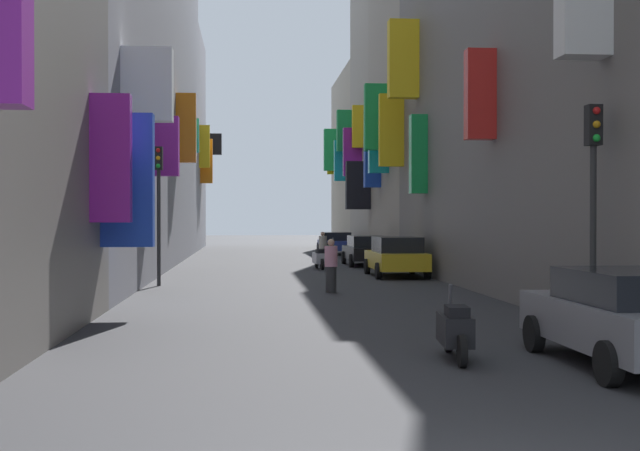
# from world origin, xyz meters

# --- Properties ---
(ground_plane) EXTENTS (140.00, 140.00, 0.00)m
(ground_plane) POSITION_xyz_m (0.00, 30.00, 0.00)
(ground_plane) COLOR #2D2D30
(building_left_mid_a) EXTENTS (7.32, 35.83, 18.26)m
(building_left_mid_a) POSITION_xyz_m (-8.00, 32.30, 9.12)
(building_left_mid_a) COLOR gray
(building_left_mid_a) RESTS_ON ground
(building_left_mid_b) EXTENTS (7.36, 9.78, 15.42)m
(building_left_mid_b) POSITION_xyz_m (-7.99, 55.11, 7.71)
(building_left_mid_b) COLOR gray
(building_left_mid_b) RESTS_ON ground
(building_right_mid_a) EXTENTS (7.18, 6.70, 19.39)m
(building_right_mid_a) POSITION_xyz_m (7.98, 27.15, 9.68)
(building_right_mid_a) COLOR slate
(building_right_mid_a) RESTS_ON ground
(building_right_mid_b) EXTENTS (7.35, 9.45, 20.55)m
(building_right_mid_b) POSITION_xyz_m (7.98, 35.22, 10.24)
(building_right_mid_b) COLOR #9E9384
(building_right_mid_b) RESTS_ON ground
(building_right_mid_c) EXTENTS (7.37, 8.03, 19.73)m
(building_right_mid_c) POSITION_xyz_m (7.98, 43.96, 9.85)
(building_right_mid_c) COLOR #9E9384
(building_right_mid_c) RESTS_ON ground
(building_right_far) EXTENTS (7.10, 12.02, 12.66)m
(building_right_far) POSITION_xyz_m (7.99, 53.99, 6.33)
(building_right_far) COLOR #BCB29E
(building_right_far) RESTS_ON ground
(parked_car_blue) EXTENTS (2.00, 4.16, 1.35)m
(parked_car_blue) POSITION_xyz_m (3.58, 43.75, 0.72)
(parked_car_blue) COLOR navy
(parked_car_blue) RESTS_ON ground
(parked_car_black) EXTENTS (1.94, 4.45, 1.38)m
(parked_car_black) POSITION_xyz_m (3.76, 32.09, 0.73)
(parked_car_black) COLOR black
(parked_car_black) RESTS_ON ground
(parked_car_grey) EXTENTS (2.00, 4.19, 1.43)m
(parked_car_grey) POSITION_xyz_m (3.84, 6.18, 0.76)
(parked_car_grey) COLOR slate
(parked_car_grey) RESTS_ON ground
(parked_car_yellow) EXTENTS (1.96, 4.20, 1.49)m
(parked_car_yellow) POSITION_xyz_m (3.83, 24.90, 0.78)
(parked_car_yellow) COLOR gold
(parked_car_yellow) RESTS_ON ground
(scooter_green) EXTENTS (0.72, 1.88, 1.13)m
(scooter_green) POSITION_xyz_m (2.80, 39.56, 0.46)
(scooter_green) COLOR #287F3D
(scooter_green) RESTS_ON ground
(scooter_silver) EXTENTS (0.53, 1.95, 1.13)m
(scooter_silver) POSITION_xyz_m (1.36, 29.68, 0.46)
(scooter_silver) COLOR #ADADB2
(scooter_silver) RESTS_ON ground
(scooter_black) EXTENTS (0.55, 1.90, 1.13)m
(scooter_black) POSITION_xyz_m (1.47, 7.03, 0.46)
(scooter_black) COLOR black
(scooter_black) RESTS_ON ground
(pedestrian_crossing) EXTENTS (0.49, 0.49, 1.58)m
(pedestrian_crossing) POSITION_xyz_m (0.73, 18.56, 0.78)
(pedestrian_crossing) COLOR #2E2E2E
(pedestrian_crossing) RESTS_ON ground
(pedestrian_near_left) EXTENTS (0.54, 0.54, 1.55)m
(pedestrian_near_left) POSITION_xyz_m (1.82, 33.09, 0.77)
(pedestrian_near_left) COLOR black
(pedestrian_near_left) RESTS_ON ground
(traffic_light_near_corner) EXTENTS (0.26, 0.34, 4.27)m
(traffic_light_near_corner) POSITION_xyz_m (4.63, 9.22, 2.91)
(traffic_light_near_corner) COLOR #2D2D2D
(traffic_light_near_corner) RESTS_ON ground
(traffic_light_far_corner) EXTENTS (0.26, 0.34, 4.49)m
(traffic_light_far_corner) POSITION_xyz_m (-4.58, 21.42, 3.04)
(traffic_light_far_corner) COLOR #2D2D2D
(traffic_light_far_corner) RESTS_ON ground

